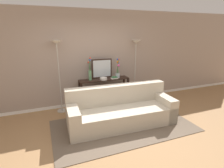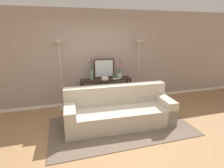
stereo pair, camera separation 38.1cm
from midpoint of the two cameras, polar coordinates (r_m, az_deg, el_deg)
The scene contains 13 objects.
ground_plane at distance 3.83m, azimuth 3.27°, elevation -17.54°, with size 16.00×16.00×0.02m, color #9E754C.
back_wall at distance 5.29m, azimuth -4.35°, elevation 8.03°, with size 12.00×0.15×2.72m.
area_rug at distance 4.30m, azimuth 5.42°, elevation -13.24°, with size 3.20×1.72×0.01m.
couch at distance 4.29m, azimuth 4.75°, elevation -8.65°, with size 2.52×1.02×0.88m.
console_table at distance 5.19m, azimuth 0.18°, elevation -1.04°, with size 1.43×0.33×0.82m.
floor_lamp_left at distance 4.85m, azimuth -14.12°, elevation 8.59°, with size 0.28×0.28×1.91m.
floor_lamp_right at distance 5.43m, azimuth 10.54°, elevation 9.31°, with size 0.28×0.28×1.88m.
wall_mirror at distance 5.18m, azimuth -0.43°, elevation 4.97°, with size 0.59×0.02×0.55m.
vase_tall_flowers at distance 4.98m, azimuth -4.34°, elevation 4.13°, with size 0.11×0.11×0.64m.
vase_short_flowers at distance 5.18m, azimuth 4.64°, elevation 4.08°, with size 0.12×0.15×0.56m.
fruit_bowl at distance 5.01m, azimuth -0.07°, elevation 1.75°, with size 0.20×0.20×0.07m.
book_stack at distance 5.11m, azimuth 3.51°, elevation 1.92°, with size 0.20×0.15×0.06m.
book_row_under_console at distance 5.28m, azimuth -3.99°, elevation -6.67°, with size 0.37×0.17×0.13m.
Camera 2 is at (-0.92, -3.04, 2.14)m, focal length 28.80 mm.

